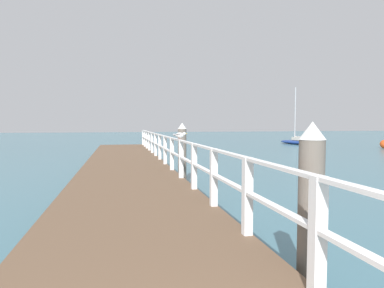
% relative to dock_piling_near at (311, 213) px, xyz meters
% --- Properties ---
extents(pier_deck, '(3.03, 24.19, 0.51)m').
position_rel_dock_piling_near_xyz_m(pier_deck, '(-1.82, 8.97, -0.78)').
color(pier_deck, brown).
rests_on(pier_deck, ground_plane).
extents(pier_railing, '(0.12, 22.71, 1.06)m').
position_rel_dock_piling_near_xyz_m(pier_railing, '(-0.38, 8.97, 0.13)').
color(pier_railing, white).
rests_on(pier_railing, pier_deck).
extents(dock_piling_near, '(0.29, 0.29, 2.04)m').
position_rel_dock_piling_near_xyz_m(dock_piling_near, '(0.00, 0.00, 0.00)').
color(dock_piling_near, '#6B6056').
rests_on(dock_piling_near, ground_plane).
extents(dock_piling_far, '(0.29, 0.29, 2.04)m').
position_rel_dock_piling_near_xyz_m(dock_piling_far, '(0.00, 7.55, 0.00)').
color(dock_piling_far, '#6B6056').
rests_on(dock_piling_far, ground_plane).
extents(seagull_foreground, '(0.34, 0.39, 0.21)m').
position_rel_dock_piling_near_xyz_m(seagull_foreground, '(-0.37, 5.95, 0.67)').
color(seagull_foreground, white).
rests_on(seagull_foreground, pier_railing).
extents(boat_0, '(2.19, 4.36, 5.56)m').
position_rel_dock_piling_near_xyz_m(boat_0, '(14.93, 26.00, -0.72)').
color(boat_0, navy).
rests_on(boat_0, ground_plane).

